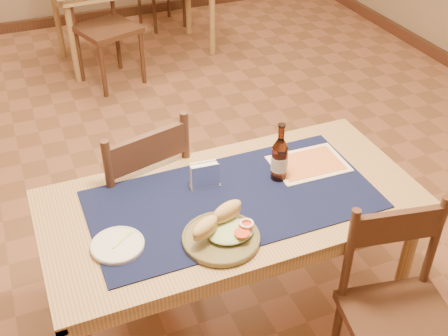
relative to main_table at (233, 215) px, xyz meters
name	(u,v)px	position (x,y,z in m)	size (l,w,h in m)	color
main_table	(233,215)	(0.00, 0.00, 0.00)	(1.60, 0.80, 0.75)	tan
placemat	(233,199)	(0.00, 0.00, 0.09)	(1.20, 0.60, 0.01)	#0F1438
baseboard	(180,213)	(0.00, 0.80, -0.62)	(6.00, 7.00, 0.10)	#422317
chair_main_far	(137,194)	(-0.31, 0.49, -0.16)	(0.55, 0.55, 0.99)	#422317
chair_main_near	(399,313)	(0.47, -0.60, -0.19)	(0.49, 0.49, 0.92)	#422317
chair_back_near	(104,24)	(0.04, 2.81, -0.16)	(0.57, 0.57, 0.97)	#422317
sandwich_plate	(222,232)	(-0.13, -0.21, 0.12)	(0.30, 0.30, 0.12)	brown
side_plate	(117,245)	(-0.52, -0.10, 0.10)	(0.20, 0.20, 0.02)	silver
fork	(124,238)	(-0.49, -0.08, 0.10)	(0.10, 0.08, 0.00)	#A3DB78
beer_bottle	(280,159)	(0.24, 0.06, 0.19)	(0.07, 0.07, 0.27)	#421A0B
napkin_holder	(205,175)	(-0.08, 0.13, 0.14)	(0.14, 0.06, 0.12)	white
menu_card	(309,164)	(0.42, 0.10, 0.09)	(0.34, 0.25, 0.01)	beige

